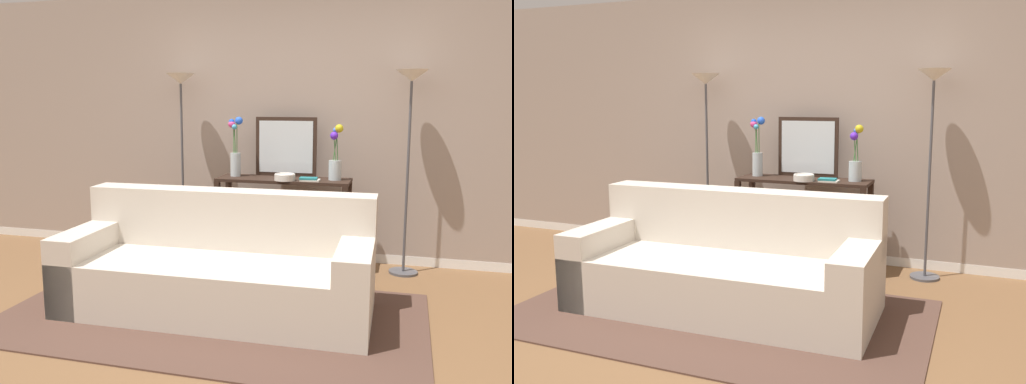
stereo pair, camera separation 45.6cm
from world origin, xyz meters
TOP-DOWN VIEW (x-y plane):
  - ground_plane at (0.00, 0.00)m, footprint 16.00×16.00m
  - back_wall at (0.00, 2.11)m, footprint 12.00×0.15m
  - area_rug at (-0.23, 0.32)m, footprint 3.08×1.75m
  - couch at (-0.23, 0.48)m, footprint 2.31×0.98m
  - console_table at (-0.00, 1.69)m, footprint 1.24×0.39m
  - floor_lamp_left at (-1.06, 1.77)m, footprint 0.28×0.28m
  - floor_lamp_right at (1.12, 1.77)m, footprint 0.28×0.28m
  - wall_mirror at (-0.02, 1.85)m, footprint 0.59×0.02m
  - vase_tall_flowers at (-0.48, 1.72)m, footprint 0.14×0.11m
  - vase_short_flowers at (0.48, 1.71)m, footprint 0.13×0.13m
  - fruit_bowl at (0.04, 1.56)m, footprint 0.19×0.19m
  - book_stack at (0.26, 1.59)m, footprint 0.18×0.13m
  - book_row_under_console at (-0.34, 1.69)m, footprint 0.32×0.17m

SIDE VIEW (x-z plane):
  - ground_plane at x=0.00m, z-range -0.02..0.00m
  - area_rug at x=-0.23m, z-range 0.00..0.01m
  - book_row_under_console at x=-0.34m, z-range -0.01..0.12m
  - couch at x=-0.23m, z-range -0.13..0.75m
  - console_table at x=0.00m, z-range 0.16..1.01m
  - book_stack at x=0.26m, z-range 0.85..0.88m
  - fruit_bowl at x=0.04m, z-range 0.85..0.92m
  - vase_short_flowers at x=0.48m, z-range 0.79..1.30m
  - vase_tall_flowers at x=-0.48m, z-range 0.81..1.38m
  - wall_mirror at x=-0.02m, z-range 0.85..1.42m
  - back_wall at x=0.00m, z-range 0.00..2.63m
  - floor_lamp_left at x=-1.06m, z-range 0.53..2.36m
  - floor_lamp_right at x=1.12m, z-range 0.53..2.37m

